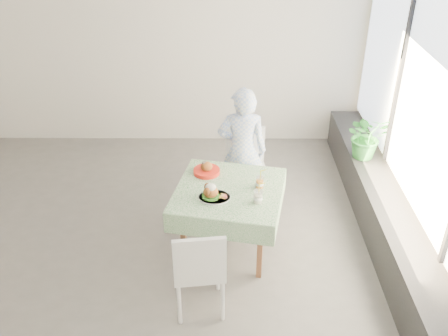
{
  "coord_description": "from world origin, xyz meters",
  "views": [
    {
      "loc": [
        1.1,
        -4.21,
        3.46
      ],
      "look_at": [
        1.07,
        0.01,
        0.96
      ],
      "focal_mm": 40.0,
      "sensor_mm": 36.0,
      "label": 1
    }
  ],
  "objects_px": {
    "chair_far": "(246,185)",
    "potted_plant": "(367,136)",
    "cafe_table": "(229,212)",
    "main_dish": "(213,194)",
    "juice_cup_orange": "(260,183)",
    "chair_near": "(199,283)",
    "diner": "(242,151)"
  },
  "relations": [
    {
      "from": "chair_far",
      "to": "potted_plant",
      "type": "bearing_deg",
      "value": 12.66
    },
    {
      "from": "cafe_table",
      "to": "main_dish",
      "type": "xyz_separation_m",
      "value": [
        -0.16,
        -0.16,
        0.33
      ]
    },
    {
      "from": "chair_far",
      "to": "juice_cup_orange",
      "type": "xyz_separation_m",
      "value": [
        0.1,
        -0.76,
        0.5
      ]
    },
    {
      "from": "chair_near",
      "to": "potted_plant",
      "type": "relative_size",
      "value": 1.68
    },
    {
      "from": "cafe_table",
      "to": "chair_near",
      "type": "bearing_deg",
      "value": -107.31
    },
    {
      "from": "cafe_table",
      "to": "main_dish",
      "type": "height_order",
      "value": "main_dish"
    },
    {
      "from": "chair_far",
      "to": "main_dish",
      "type": "distance_m",
      "value": 1.13
    },
    {
      "from": "juice_cup_orange",
      "to": "main_dish",
      "type": "bearing_deg",
      "value": -157.47
    },
    {
      "from": "cafe_table",
      "to": "diner",
      "type": "xyz_separation_m",
      "value": [
        0.15,
        0.74,
        0.3
      ]
    },
    {
      "from": "chair_far",
      "to": "diner",
      "type": "distance_m",
      "value": 0.47
    },
    {
      "from": "cafe_table",
      "to": "chair_far",
      "type": "bearing_deg",
      "value": 75.33
    },
    {
      "from": "chair_near",
      "to": "diner",
      "type": "xyz_separation_m",
      "value": [
        0.42,
        1.6,
        0.47
      ]
    },
    {
      "from": "potted_plant",
      "to": "cafe_table",
      "type": "bearing_deg",
      "value": -145.98
    },
    {
      "from": "chair_near",
      "to": "main_dish",
      "type": "xyz_separation_m",
      "value": [
        0.11,
        0.69,
        0.51
      ]
    },
    {
      "from": "cafe_table",
      "to": "chair_far",
      "type": "xyz_separation_m",
      "value": [
        0.21,
        0.78,
        -0.17
      ]
    },
    {
      "from": "chair_far",
      "to": "main_dish",
      "type": "xyz_separation_m",
      "value": [
        -0.36,
        -0.95,
        0.5
      ]
    },
    {
      "from": "chair_near",
      "to": "potted_plant",
      "type": "height_order",
      "value": "potted_plant"
    },
    {
      "from": "diner",
      "to": "potted_plant",
      "type": "distance_m",
      "value": 1.53
    },
    {
      "from": "potted_plant",
      "to": "chair_far",
      "type": "bearing_deg",
      "value": -167.34
    },
    {
      "from": "cafe_table",
      "to": "diner",
      "type": "distance_m",
      "value": 0.82
    },
    {
      "from": "chair_far",
      "to": "diner",
      "type": "xyz_separation_m",
      "value": [
        -0.06,
        -0.04,
        0.47
      ]
    },
    {
      "from": "main_dish",
      "to": "potted_plant",
      "type": "height_order",
      "value": "potted_plant"
    },
    {
      "from": "cafe_table",
      "to": "juice_cup_orange",
      "type": "bearing_deg",
      "value": 5.41
    },
    {
      "from": "chair_far",
      "to": "chair_near",
      "type": "xyz_separation_m",
      "value": [
        -0.47,
        -1.64,
        -0.01
      ]
    },
    {
      "from": "juice_cup_orange",
      "to": "potted_plant",
      "type": "height_order",
      "value": "potted_plant"
    },
    {
      "from": "chair_far",
      "to": "chair_near",
      "type": "height_order",
      "value": "chair_far"
    },
    {
      "from": "main_dish",
      "to": "juice_cup_orange",
      "type": "relative_size",
      "value": 1.29
    },
    {
      "from": "chair_far",
      "to": "juice_cup_orange",
      "type": "height_order",
      "value": "juice_cup_orange"
    },
    {
      "from": "potted_plant",
      "to": "main_dish",
      "type": "bearing_deg",
      "value": -144.76
    },
    {
      "from": "chair_far",
      "to": "chair_near",
      "type": "relative_size",
      "value": 1.02
    },
    {
      "from": "main_dish",
      "to": "juice_cup_orange",
      "type": "height_order",
      "value": "juice_cup_orange"
    },
    {
      "from": "chair_near",
      "to": "juice_cup_orange",
      "type": "height_order",
      "value": "juice_cup_orange"
    }
  ]
}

